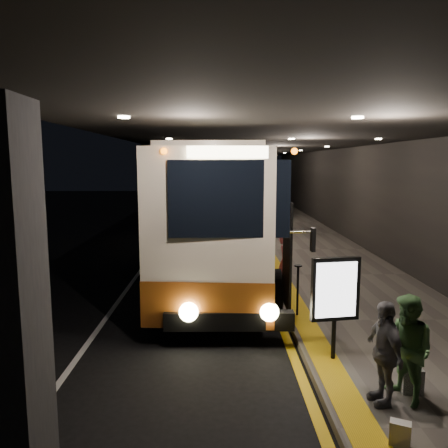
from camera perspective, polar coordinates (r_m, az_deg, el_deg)
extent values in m
plane|color=black|center=(13.24, -4.67, -8.27)|extent=(90.00, 90.00, 0.00)
cube|color=silver|center=(18.26, -9.24, -3.78)|extent=(0.12, 50.00, 0.01)
cube|color=gold|center=(18.11, 3.88, -3.78)|extent=(0.18, 50.00, 0.01)
cube|color=#514C44|center=(18.45, 11.35, -3.49)|extent=(4.50, 50.00, 0.15)
cube|color=gold|center=(18.13, 5.47, -3.30)|extent=(0.50, 50.00, 0.01)
cube|color=black|center=(18.71, 18.39, 5.45)|extent=(0.10, 50.00, 6.00)
cube|color=black|center=(5.47, -27.19, -8.89)|extent=(0.80, 0.80, 4.40)
cube|color=black|center=(16.91, -8.90, 2.82)|extent=(0.80, 0.80, 4.40)
cube|color=black|center=(28.81, -5.51, 5.00)|extent=(0.80, 0.80, 4.40)
cube|color=black|center=(17.77, 4.52, 10.88)|extent=(9.00, 50.00, 0.40)
cube|color=beige|center=(14.73, 0.09, 2.25)|extent=(3.51, 12.87, 3.60)
cube|color=#893B13|center=(14.92, 0.09, -2.81)|extent=(3.53, 12.89, 0.95)
cube|color=black|center=(8.30, 0.68, 3.27)|extent=(2.33, 0.22, 1.48)
cube|color=black|center=(8.92, 0.64, -12.50)|extent=(2.61, 0.43, 0.37)
cylinder|color=black|center=(11.14, -5.91, -8.60)|extent=(0.30, 1.06, 1.06)
cylinder|color=black|center=(11.18, 6.62, -8.54)|extent=(0.30, 1.06, 1.06)
cylinder|color=black|center=(19.19, -3.69, -1.52)|extent=(0.30, 1.06, 1.06)
cylinder|color=black|center=(19.21, 3.51, -1.51)|extent=(0.30, 1.06, 1.06)
sphere|color=#FFEAA5|center=(8.78, -4.64, -11.39)|extent=(0.38, 0.38, 0.38)
sphere|color=#FFEAA5|center=(8.81, 5.93, -11.33)|extent=(0.38, 0.38, 0.38)
cube|color=#FFF2BF|center=(8.26, 0.69, 9.35)|extent=(1.59, 0.16, 0.23)
cube|color=beige|center=(28.87, -0.99, 4.72)|extent=(2.64, 11.71, 3.31)
cube|color=#893B13|center=(28.96, -0.99, 2.32)|extent=(2.66, 11.73, 0.88)
cube|color=black|center=(22.98, -1.07, 5.69)|extent=(2.14, 0.10, 1.36)
cube|color=black|center=(23.26, -1.06, 0.19)|extent=(2.39, 0.29, 0.34)
cylinder|color=black|center=(25.36, -3.50, 0.72)|extent=(0.27, 0.97, 0.97)
cylinder|color=black|center=(25.35, 1.45, 0.73)|extent=(0.27, 0.97, 0.97)
cylinder|color=black|center=(32.89, -2.86, 2.40)|extent=(0.27, 0.97, 0.97)
cylinder|color=black|center=(32.88, 0.96, 2.41)|extent=(0.27, 0.97, 0.97)
imported|color=#B15265|center=(12.56, 7.99, -4.86)|extent=(0.56, 0.66, 1.54)
imported|color=#426F3E|center=(7.23, 22.89, -14.89)|extent=(0.73, 0.91, 1.64)
imported|color=#58575C|center=(7.11, 20.16, -15.43)|extent=(0.59, 0.97, 1.57)
cube|color=black|center=(7.76, 23.39, -18.36)|extent=(0.33, 0.15, 0.39)
cube|color=silver|center=(6.51, 22.00, -24.06)|extent=(0.29, 0.24, 0.32)
cylinder|color=black|center=(8.45, 14.11, -14.41)|extent=(0.08, 0.08, 0.74)
cube|color=black|center=(8.14, 14.34, -8.22)|extent=(0.90, 0.25, 1.16)
cube|color=white|center=(8.08, 14.45, -8.34)|extent=(0.75, 0.15, 1.00)
cylinder|color=black|center=(10.42, 9.60, -8.59)|extent=(0.05, 0.05, 1.20)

